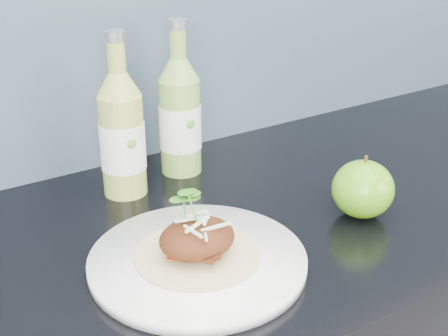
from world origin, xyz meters
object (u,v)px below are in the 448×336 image
Objects in this scene: cider_bottle_left at (122,135)px; cider_bottle_right at (180,116)px; green_apple at (363,189)px; dinner_plate at (198,261)px.

cider_bottle_right is at bearing 10.74° from cider_bottle_left.
cider_bottle_left reaches higher than green_apple.
cider_bottle_right is (0.13, 0.28, 0.09)m from dinner_plate.
green_apple is at bearing -64.76° from cider_bottle_right.
cider_bottle_right reaches higher than green_apple.
green_apple is 0.33m from cider_bottle_right.
cider_bottle_left is at bearing 87.19° from dinner_plate.
green_apple is 0.43× the size of cider_bottle_right.
dinner_plate is at bearing -117.37° from cider_bottle_right.
green_apple is at bearing -45.78° from cider_bottle_left.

